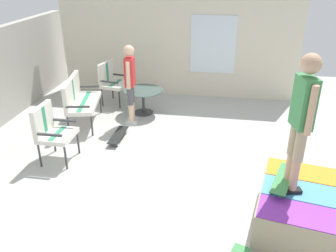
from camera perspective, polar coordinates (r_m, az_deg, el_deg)
name	(u,v)px	position (r m, az deg, el deg)	size (l,w,h in m)	color
ground_plane	(174,173)	(6.06, 0.96, -7.62)	(12.00, 12.00, 0.10)	#B2B2AD
house_facade	(178,44)	(9.12, 1.60, 13.10)	(0.23, 6.00, 2.63)	beige
skate_ramp	(304,208)	(5.13, 21.14, -12.24)	(1.77, 2.04, 0.53)	tan
patio_bench	(78,97)	(7.70, -14.26, 4.54)	(1.33, 0.78, 1.02)	#38383D
patio_chair_near_house	(111,79)	(8.76, -9.21, 7.50)	(0.71, 0.65, 1.02)	#38383D
patio_chair_by_wall	(50,128)	(6.41, -18.43, -0.33)	(0.62, 0.55, 1.02)	#38383D
patio_table	(143,97)	(8.10, -4.02, 4.72)	(0.90, 0.90, 0.57)	#38383D
person_watching	(130,79)	(7.46, -6.14, 7.54)	(0.48, 0.26, 1.69)	silver
person_skater	(302,114)	(4.47, 20.79, 1.76)	(0.47, 0.30, 1.79)	black
skateboard_by_bench	(118,135)	(7.07, -8.05, -1.50)	(0.80, 0.21, 0.10)	black
skateboard_on_ramp	(283,179)	(4.97, 18.05, -8.11)	(0.82, 0.43, 0.10)	#3F8C4C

